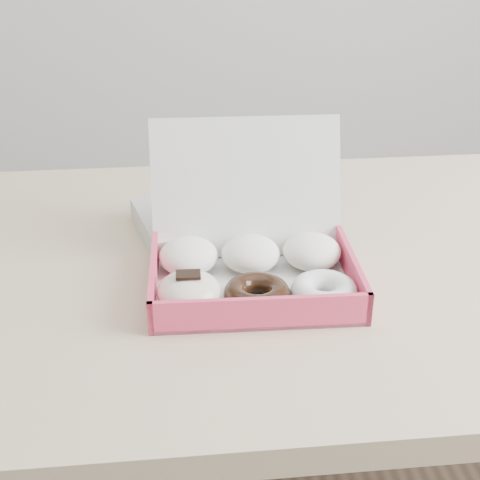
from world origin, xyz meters
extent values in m
cube|color=tan|center=(0.00, 0.00, 0.73)|extent=(1.20, 0.80, 0.04)
cylinder|color=tan|center=(-0.55, 0.35, 0.35)|extent=(0.05, 0.05, 0.71)
cube|color=silver|center=(-0.11, -0.09, 0.75)|extent=(0.29, 0.22, 0.01)
cube|color=#DB3859|center=(-0.11, -0.19, 0.77)|extent=(0.28, 0.02, 0.05)
cube|color=silver|center=(-0.11, 0.01, 0.77)|extent=(0.28, 0.02, 0.05)
cube|color=#DB3859|center=(-0.25, -0.09, 0.77)|extent=(0.01, 0.21, 0.05)
cube|color=#DB3859|center=(0.03, -0.10, 0.77)|extent=(0.01, 0.21, 0.05)
cube|color=silver|center=(-0.11, 0.03, 0.85)|extent=(0.28, 0.09, 0.20)
ellipsoid|color=white|center=(-0.20, -0.04, 0.78)|extent=(0.09, 0.09, 0.05)
ellipsoid|color=white|center=(-0.11, -0.05, 0.78)|extent=(0.09, 0.09, 0.05)
ellipsoid|color=white|center=(-0.02, -0.05, 0.78)|extent=(0.09, 0.09, 0.05)
ellipsoid|color=beige|center=(-0.20, -0.14, 0.78)|extent=(0.09, 0.09, 0.05)
cube|color=black|center=(-0.20, -0.14, 0.80)|extent=(0.03, 0.02, 0.00)
torus|color=black|center=(-0.11, -0.14, 0.77)|extent=(0.09, 0.09, 0.03)
torus|color=white|center=(-0.02, -0.15, 0.77)|extent=(0.09, 0.09, 0.03)
cube|color=silver|center=(-0.16, 0.10, 0.77)|extent=(0.26, 0.23, 0.04)
camera|label=1|loc=(-0.21, -0.89, 1.24)|focal=50.00mm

